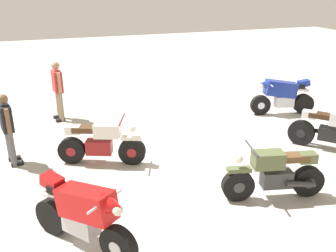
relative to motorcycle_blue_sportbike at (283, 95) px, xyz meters
The scene contains 8 objects.
ground_plane 3.55m from the motorcycle_blue_sportbike, 24.53° to the left, with size 40.00×40.00×0.00m, color #B7B2A8.
motorcycle_blue_sportbike is the anchor object (origin of this frame).
motorcycle_silver_cruiser 2.69m from the motorcycle_blue_sportbike, 80.00° to the left, with size 1.46×1.66×1.09m.
motorcycle_cream_vintage 5.96m from the motorcycle_blue_sportbike, 14.17° to the left, with size 1.87×0.99×1.07m.
motorcycle_red_sportbike 7.72m from the motorcycle_blue_sportbike, 32.58° to the left, with size 1.35×1.66×1.14m.
motorcycle_olive_vintage 4.95m from the motorcycle_blue_sportbike, 52.83° to the left, with size 1.94×0.83×1.07m.
person_in_red_shirt 6.66m from the motorcycle_blue_sportbike, 15.27° to the right, with size 0.36×0.67×1.72m.
person_in_black_shirt 7.70m from the motorcycle_blue_sportbike, ahead, with size 0.38×0.63×1.61m.
Camera 1 is at (3.69, 7.50, 3.82)m, focal length 39.56 mm.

